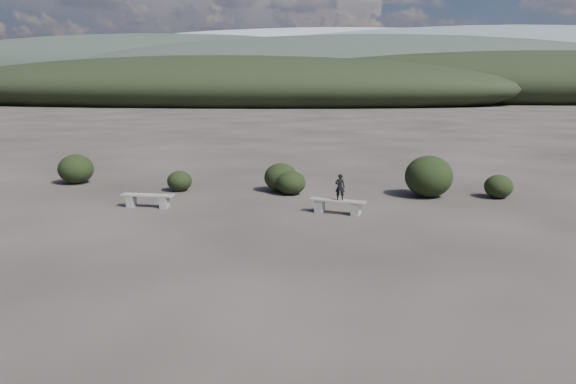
# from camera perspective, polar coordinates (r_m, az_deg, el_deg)

# --- Properties ---
(ground) EXTENTS (1200.00, 1200.00, 0.00)m
(ground) POSITION_cam_1_polar(r_m,az_deg,el_deg) (13.07, -4.09, -7.67)
(ground) COLOR #2B2521
(ground) RESTS_ON ground
(bench_left) EXTENTS (1.80, 0.43, 0.45)m
(bench_left) POSITION_cam_1_polar(r_m,az_deg,el_deg) (19.61, -14.07, -0.74)
(bench_left) COLOR gray
(bench_left) RESTS_ON ground
(bench_right) EXTENTS (1.87, 0.84, 0.46)m
(bench_right) POSITION_cam_1_polar(r_m,az_deg,el_deg) (18.17, 5.06, -1.36)
(bench_right) COLOR gray
(bench_right) RESTS_ON ground
(seated_person) EXTENTS (0.31, 0.21, 0.86)m
(seated_person) POSITION_cam_1_polar(r_m,az_deg,el_deg) (18.02, 5.31, 0.51)
(seated_person) COLOR black
(seated_person) RESTS_ON bench_right
(shrub_a) EXTENTS (0.96, 0.96, 0.79)m
(shrub_a) POSITION_cam_1_polar(r_m,az_deg,el_deg) (22.22, -10.96, 1.11)
(shrub_a) COLOR black
(shrub_a) RESTS_ON ground
(shrub_b) EXTENTS (1.30, 1.30, 1.11)m
(shrub_b) POSITION_cam_1_polar(r_m,az_deg,el_deg) (21.69, -0.72, 1.50)
(shrub_b) COLOR black
(shrub_b) RESTS_ON ground
(shrub_c) EXTENTS (1.12, 1.12, 0.90)m
(shrub_c) POSITION_cam_1_polar(r_m,az_deg,el_deg) (21.15, 0.30, 0.95)
(shrub_c) COLOR black
(shrub_c) RESTS_ON ground
(shrub_d) EXTENTS (1.75, 1.75, 1.53)m
(shrub_d) POSITION_cam_1_polar(r_m,az_deg,el_deg) (21.31, 14.11, 1.56)
(shrub_d) COLOR black
(shrub_d) RESTS_ON ground
(shrub_e) EXTENTS (1.03, 1.03, 0.86)m
(shrub_e) POSITION_cam_1_polar(r_m,az_deg,el_deg) (21.90, 20.61, 0.53)
(shrub_e) COLOR black
(shrub_e) RESTS_ON ground
(shrub_f) EXTENTS (1.44, 1.44, 1.22)m
(shrub_f) POSITION_cam_1_polar(r_m,az_deg,el_deg) (25.01, -20.75, 2.20)
(shrub_f) COLOR black
(shrub_f) RESTS_ON ground
(mountain_ridges) EXTENTS (500.00, 400.00, 56.00)m
(mountain_ridges) POSITION_cam_1_polar(r_m,az_deg,el_deg) (351.38, 5.85, 12.29)
(mountain_ridges) COLOR black
(mountain_ridges) RESTS_ON ground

